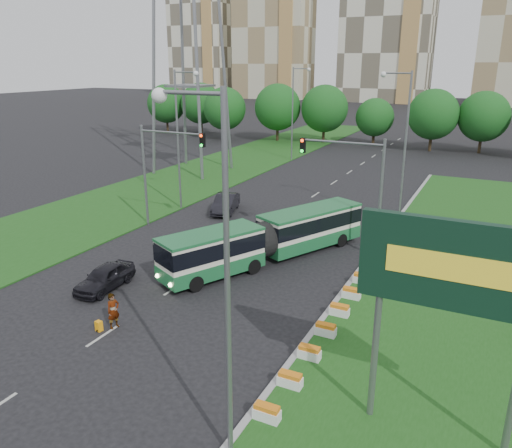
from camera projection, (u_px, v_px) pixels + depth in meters
The scene contains 19 objects.
ground at pixel (219, 298), 27.94m from camera, with size 360.00×360.00×0.00m, color black.
grass_median at pixel (480, 286), 29.24m from camera, with size 14.00×60.00×0.15m, color #1B4E16.
median_kerb at pixel (363, 265), 32.17m from camera, with size 0.30×60.00×0.18m, color #989898.
left_verge at pixel (194, 178), 56.82m from camera, with size 12.00×110.00×0.10m, color #1B4E16.
lane_markings at pixel (301, 205), 46.25m from camera, with size 0.20×100.00×0.01m, color #ACAEA7, non-canonical shape.
flower_planters at pixel (326, 329), 23.78m from camera, with size 1.10×13.70×0.60m, color white, non-canonical shape.
billboard at pixel (454, 276), 15.74m from camera, with size 6.00×0.37×8.00m.
traffic_mast_median at pixel (357, 178), 32.79m from camera, with size 5.76×0.32×8.00m.
traffic_mast_left at pixel (160, 161), 38.33m from camera, with size 5.76×0.32×8.00m.
street_lamps at pixel (252, 158), 35.87m from camera, with size 36.00×60.00×12.00m, color gray, non-canonical shape.
tree_line at pixel (481, 123), 69.18m from camera, with size 120.00×8.00×9.00m, color #144B18, non-canonical shape.
apartment_tower_west at pixel (274, 28), 175.76m from camera, with size 26.00×15.00×48.00m, color beige.
apartment_tower_cwest at pixel (389, 18), 158.25m from camera, with size 28.00×15.00×52.00m, color silver.
midrise_west at pixel (202, 47), 190.28m from camera, with size 22.00×14.00×36.00m, color silver.
articulated_bus at pixel (265, 238), 32.93m from camera, with size 2.40×15.37×2.53m.
car_left_near at pixel (105, 277), 28.92m from camera, with size 1.67×4.15×1.41m, color black.
car_left_far at pixel (226, 203), 43.74m from camera, with size 1.67×4.79×1.58m, color black.
pedestrian at pixel (113, 311), 24.57m from camera, with size 0.67×0.44×1.84m, color gray.
shopping_trolley at pixel (99, 326), 24.46m from camera, with size 0.31×0.32×0.53m.
Camera 1 is at (13.07, -21.74, 12.60)m, focal length 35.00 mm.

